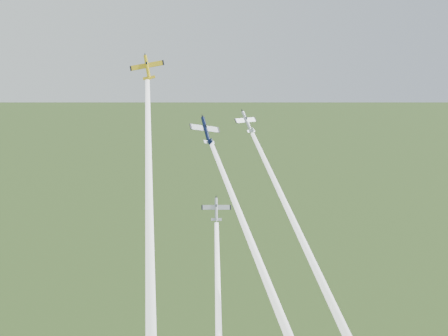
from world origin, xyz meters
The scene contains 7 objects.
plane_yellow centered at (-15.10, 0.30, 114.32)m, with size 7.35×7.29×1.15m, color yellow, non-canonical shape.
smoke_trail_yellow centered at (-22.15, -19.00, 84.91)m, with size 2.24×2.24×65.35m, color white, non-canonical shape.
plane_navy centered at (-2.39, -1.63, 100.07)m, with size 8.37×8.31×1.31m, color #0C1537, non-canonical shape.
smoke_trail_navy centered at (1.79, -19.42, 73.92)m, with size 2.24×2.24×57.40m, color white, non-canonical shape.
plane_silver_right centered at (10.56, 2.88, 100.49)m, with size 7.19×7.13×1.13m, color silver, non-canonical shape.
smoke_trail_silver_right centered at (16.51, -15.17, 73.29)m, with size 2.24×2.24×59.96m, color white, non-canonical shape.
plane_silver_low centered at (-1.66, -5.40, 82.40)m, with size 6.78×6.73×1.06m, color #AFB7BD, non-canonical shape.
Camera 1 is at (-53.94, -115.29, 121.53)m, focal length 45.00 mm.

